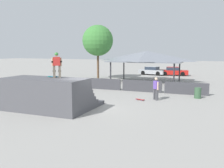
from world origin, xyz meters
TOP-DOWN VIEW (x-y plane):
  - ground_plane at (0.00, 0.00)m, footprint 160.00×160.00m
  - quarter_pipe_ramp at (-2.53, -0.68)m, footprint 5.36×4.37m
  - skater_on_deck at (-1.94, -0.50)m, footprint 0.64×0.51m
  - skateboard_on_deck at (-2.34, -0.38)m, footprint 0.76×0.20m
  - bystander_walking at (3.23, 4.92)m, footprint 0.53×0.60m
  - skateboard_on_ground at (2.17, 4.35)m, footprint 0.79×0.48m
  - barrier_fence at (1.22, 8.22)m, footprint 11.54×0.12m
  - pavilion_shelter at (-0.22, 15.37)m, footprint 8.52×5.48m
  - tree_beside_pavilion at (-6.97, 16.23)m, footprint 4.03×4.03m
  - trash_bin at (6.17, 6.80)m, footprint 0.52×0.52m
  - parked_car_silver at (-1.46, 24.29)m, footprint 4.28×2.49m
  - parked_car_red at (1.70, 24.54)m, footprint 4.39×2.23m

SIDE VIEW (x-z plane):
  - ground_plane at x=0.00m, z-range 0.00..0.00m
  - skateboard_on_ground at x=2.17m, z-range 0.01..0.10m
  - trash_bin at x=6.17m, z-range 0.00..0.85m
  - barrier_fence at x=1.22m, z-range 0.00..1.05m
  - parked_car_red at x=1.70m, z-range -0.04..1.24m
  - parked_car_silver at x=-1.46m, z-range -0.04..1.24m
  - quarter_pipe_ramp at x=-2.53m, z-range -0.11..1.94m
  - bystander_walking at x=3.23m, z-range 0.10..1.83m
  - skateboard_on_deck at x=-2.34m, z-range 2.07..2.16m
  - skater_on_deck at x=-1.94m, z-range 2.17..3.77m
  - pavilion_shelter at x=-0.22m, z-range 1.20..4.88m
  - tree_beside_pavilion at x=-6.97m, z-range 1.50..8.56m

